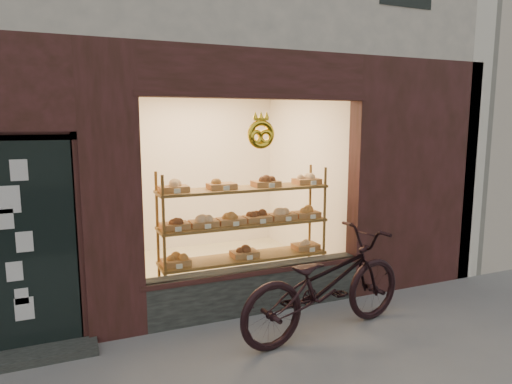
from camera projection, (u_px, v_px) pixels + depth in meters
name	position (u px, v px, depth m)	size (l,w,h in m)	color
display_shelf	(244.00, 233.00, 5.85)	(2.20, 0.45, 1.70)	brown
bicycle	(325.00, 284.00, 4.92)	(0.75, 2.14, 1.13)	black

